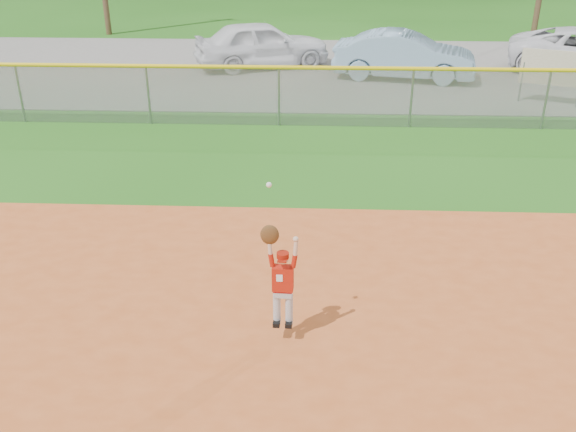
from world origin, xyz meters
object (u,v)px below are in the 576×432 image
object	(u,v)px
car_blue	(404,55)
ballplayer	(281,277)
sponsor_sign	(553,69)
car_white_a	(262,44)

from	to	relation	value
car_blue	ballplayer	xyz separation A→B (m)	(-3.20, -13.84, 0.23)
car_blue	sponsor_sign	bearing A→B (deg)	-115.98
ballplayer	sponsor_sign	bearing A→B (deg)	57.93
ballplayer	car_blue	bearing A→B (deg)	76.96
car_white_a	ballplayer	xyz separation A→B (m)	(1.46, -15.22, 0.19)
car_white_a	car_blue	size ratio (longest dim) A/B	1.02
sponsor_sign	car_blue	bearing A→B (deg)	143.64
car_white_a	sponsor_sign	bearing A→B (deg)	-136.74
car_white_a	car_blue	distance (m)	4.87
car_blue	ballplayer	world-z (taller)	ballplayer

